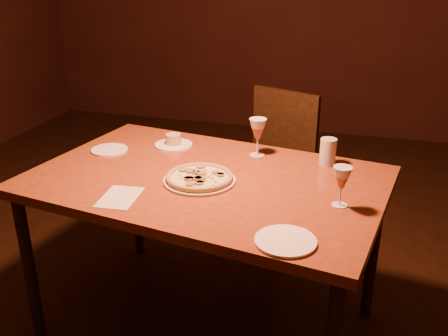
# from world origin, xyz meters

# --- Properties ---
(dining_table) EXTENTS (1.68, 1.22, 0.83)m
(dining_table) POSITION_xyz_m (-0.15, 0.21, 0.75)
(dining_table) COLOR brown
(dining_table) RESTS_ON floor
(chair_far) EXTENTS (0.61, 0.61, 0.97)m
(chair_far) POSITION_xyz_m (-0.03, 1.18, 0.55)
(chair_far) COLOR black
(chair_far) RESTS_ON floor
(pizza_plate) EXTENTS (0.31, 0.31, 0.03)m
(pizza_plate) POSITION_xyz_m (-0.16, 0.15, 0.84)
(pizza_plate) COLOR white
(pizza_plate) RESTS_ON dining_table
(ramekin_saucer) EXTENTS (0.20, 0.20, 0.06)m
(ramekin_saucer) POSITION_xyz_m (-0.43, 0.55, 0.85)
(ramekin_saucer) COLOR white
(ramekin_saucer) RESTS_ON dining_table
(wine_glass_far) EXTENTS (0.09, 0.09, 0.19)m
(wine_glass_far) POSITION_xyz_m (0.02, 0.53, 0.92)
(wine_glass_far) COLOR #A35C44
(wine_glass_far) RESTS_ON dining_table
(wine_glass_right) EXTENTS (0.07, 0.07, 0.16)m
(wine_glass_right) POSITION_xyz_m (0.45, 0.09, 0.91)
(wine_glass_right) COLOR #A35C44
(wine_glass_right) RESTS_ON dining_table
(water_tumbler) EXTENTS (0.08, 0.08, 0.13)m
(water_tumbler) POSITION_xyz_m (0.36, 0.51, 0.89)
(water_tumbler) COLOR silver
(water_tumbler) RESTS_ON dining_table
(side_plate_left) EXTENTS (0.18, 0.18, 0.01)m
(side_plate_left) POSITION_xyz_m (-0.72, 0.39, 0.83)
(side_plate_left) COLOR white
(side_plate_left) RESTS_ON dining_table
(side_plate_near) EXTENTS (0.21, 0.21, 0.01)m
(side_plate_near) POSITION_xyz_m (0.29, -0.25, 0.83)
(side_plate_near) COLOR white
(side_plate_near) RESTS_ON dining_table
(menu_card) EXTENTS (0.16, 0.22, 0.00)m
(menu_card) POSITION_xyz_m (-0.42, -0.09, 0.83)
(menu_card) COLOR silver
(menu_card) RESTS_ON dining_table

